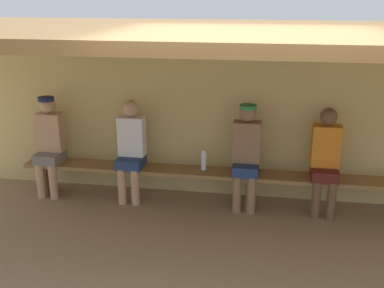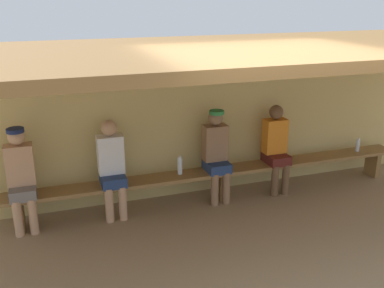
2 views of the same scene
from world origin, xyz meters
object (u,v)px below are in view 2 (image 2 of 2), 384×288
(water_bottle_blue, at_px, (358,145))
(bench, at_px, (220,174))
(water_bottle_clear, at_px, (180,166))
(player_middle, at_px, (216,151))
(player_near_post, at_px, (21,175))
(player_with_sunglasses, at_px, (276,145))
(player_leftmost, at_px, (112,165))

(water_bottle_blue, bearing_deg, bench, -179.68)
(water_bottle_clear, bearing_deg, player_middle, -3.35)
(player_near_post, xyz_separation_m, player_with_sunglasses, (3.60, -0.00, -0.02))
(bench, height_order, water_bottle_blue, water_bottle_blue)
(player_with_sunglasses, xyz_separation_m, water_bottle_clear, (-1.51, 0.03, -0.14))
(player_middle, bearing_deg, player_leftmost, -179.98)
(player_near_post, xyz_separation_m, water_bottle_clear, (2.09, 0.03, -0.16))
(bench, relative_size, player_middle, 4.46)
(player_middle, relative_size, water_bottle_clear, 5.05)
(player_leftmost, height_order, player_middle, player_middle)
(player_leftmost, bearing_deg, player_with_sunglasses, 0.00)
(player_near_post, bearing_deg, player_with_sunglasses, -0.01)
(player_with_sunglasses, bearing_deg, player_middle, 179.97)
(water_bottle_blue, bearing_deg, water_bottle_clear, 179.58)
(water_bottle_blue, xyz_separation_m, water_bottle_clear, (-3.01, 0.02, 0.02))
(player_near_post, relative_size, player_middle, 1.00)
(player_middle, distance_m, player_with_sunglasses, 0.96)
(water_bottle_blue, height_order, water_bottle_clear, water_bottle_clear)
(bench, bearing_deg, player_leftmost, 179.89)
(player_near_post, bearing_deg, bench, -0.08)
(bench, distance_m, player_near_post, 2.71)
(player_with_sunglasses, bearing_deg, bench, -179.81)
(bench, height_order, player_leftmost, player_leftmost)
(bench, distance_m, player_with_sunglasses, 0.97)
(bench, relative_size, player_leftmost, 4.49)
(player_with_sunglasses, bearing_deg, water_bottle_blue, 0.39)
(bench, distance_m, water_bottle_clear, 0.63)
(player_leftmost, bearing_deg, player_near_post, 179.98)
(bench, height_order, player_with_sunglasses, player_with_sunglasses)
(bench, relative_size, water_bottle_clear, 22.52)
(water_bottle_blue, distance_m, water_bottle_clear, 3.01)
(player_near_post, height_order, water_bottle_blue, player_near_post)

